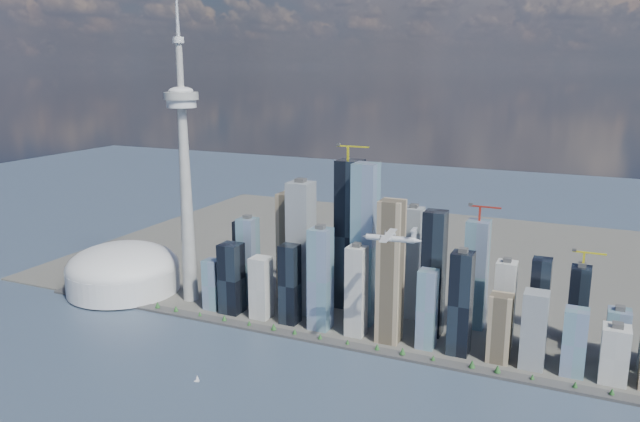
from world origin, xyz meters
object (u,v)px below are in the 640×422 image
at_px(needle_tower, 185,168).
at_px(dome_stadium, 123,271).
at_px(sailboat_west, 197,379).
at_px(airplane, 391,238).

bearing_deg(needle_tower, dome_stadium, -175.91).
bearing_deg(sailboat_west, airplane, 14.50).
height_order(needle_tower, sailboat_west, needle_tower).
distance_m(needle_tower, dome_stadium, 241.40).
bearing_deg(sailboat_west, dome_stadium, 128.87).
distance_m(airplane, sailboat_west, 313.18).
relative_size(needle_tower, airplane, 7.14).
distance_m(needle_tower, airplane, 415.66).
relative_size(dome_stadium, sailboat_west, 19.09).
height_order(dome_stadium, sailboat_west, dome_stadium).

